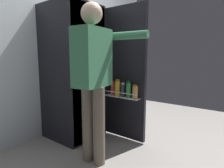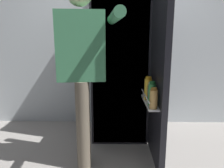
# 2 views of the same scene
# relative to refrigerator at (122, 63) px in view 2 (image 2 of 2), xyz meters

# --- Properties ---
(ground_plane) EXTENTS (5.13, 5.13, 0.00)m
(ground_plane) POSITION_rel_refrigerator_xyz_m (-0.02, -0.52, -0.88)
(ground_plane) COLOR gray
(kitchen_wall) EXTENTS (4.40, 0.10, 2.45)m
(kitchen_wall) POSITION_rel_refrigerator_xyz_m (-0.02, 0.42, 0.35)
(kitchen_wall) COLOR silver
(kitchen_wall) RESTS_ON ground_plane
(refrigerator) EXTENTS (0.67, 1.25, 1.75)m
(refrigerator) POSITION_rel_refrigerator_xyz_m (0.00, 0.00, 0.00)
(refrigerator) COLOR black
(refrigerator) RESTS_ON ground_plane
(person) EXTENTS (0.56, 0.68, 1.61)m
(person) POSITION_rel_refrigerator_xyz_m (-0.35, -0.64, 0.08)
(person) COLOR #665B4C
(person) RESTS_ON ground_plane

